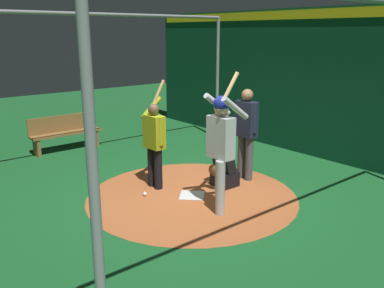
{
  "coord_description": "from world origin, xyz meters",
  "views": [
    {
      "loc": [
        4.31,
        5.23,
        2.8
      ],
      "look_at": [
        0.0,
        0.0,
        0.95
      ],
      "focal_mm": 38.68,
      "sensor_mm": 36.0,
      "label": 1
    }
  ],
  "objects_px": {
    "catcher": "(223,168)",
    "baseball_0": "(158,175)",
    "baseball_1": "(145,194)",
    "visitor": "(154,140)",
    "home_plate": "(192,195)",
    "batter": "(221,141)",
    "umpire": "(246,129)",
    "bench": "(65,132)"
  },
  "relations": [
    {
      "from": "catcher",
      "to": "umpire",
      "type": "bearing_deg",
      "value": -176.48
    },
    {
      "from": "home_plate",
      "to": "umpire",
      "type": "xyz_separation_m",
      "value": [
        -1.37,
        -0.04,
        0.98
      ]
    },
    {
      "from": "baseball_1",
      "to": "baseball_0",
      "type": "bearing_deg",
      "value": -137.81
    },
    {
      "from": "batter",
      "to": "catcher",
      "type": "bearing_deg",
      "value": -136.4
    },
    {
      "from": "home_plate",
      "to": "umpire",
      "type": "relative_size",
      "value": 0.24
    },
    {
      "from": "visitor",
      "to": "baseball_0",
      "type": "bearing_deg",
      "value": -130.54
    },
    {
      "from": "catcher",
      "to": "bench",
      "type": "height_order",
      "value": "catcher"
    },
    {
      "from": "batter",
      "to": "bench",
      "type": "relative_size",
      "value": 1.28
    },
    {
      "from": "catcher",
      "to": "baseball_0",
      "type": "bearing_deg",
      "value": -62.08
    },
    {
      "from": "bench",
      "to": "baseball_0",
      "type": "relative_size",
      "value": 23.03
    },
    {
      "from": "catcher",
      "to": "visitor",
      "type": "bearing_deg",
      "value": -38.07
    },
    {
      "from": "home_plate",
      "to": "batter",
      "type": "relative_size",
      "value": 0.19
    },
    {
      "from": "catcher",
      "to": "batter",
      "type": "bearing_deg",
      "value": 43.6
    },
    {
      "from": "umpire",
      "to": "bench",
      "type": "bearing_deg",
      "value": -65.98
    },
    {
      "from": "umpire",
      "to": "baseball_0",
      "type": "relative_size",
      "value": 23.87
    },
    {
      "from": "batter",
      "to": "umpire",
      "type": "distance_m",
      "value": 1.58
    },
    {
      "from": "umpire",
      "to": "baseball_0",
      "type": "distance_m",
      "value": 1.97
    },
    {
      "from": "home_plate",
      "to": "baseball_1",
      "type": "bearing_deg",
      "value": -38.79
    },
    {
      "from": "baseball_0",
      "to": "catcher",
      "type": "bearing_deg",
      "value": 117.92
    },
    {
      "from": "umpire",
      "to": "baseball_0",
      "type": "xyz_separation_m",
      "value": [
        1.26,
        -1.17,
        -0.95
      ]
    },
    {
      "from": "umpire",
      "to": "catcher",
      "type": "bearing_deg",
      "value": 3.52
    },
    {
      "from": "umpire",
      "to": "bench",
      "type": "relative_size",
      "value": 1.04
    },
    {
      "from": "umpire",
      "to": "visitor",
      "type": "height_order",
      "value": "visitor"
    },
    {
      "from": "baseball_0",
      "to": "home_plate",
      "type": "bearing_deg",
      "value": 84.78
    },
    {
      "from": "catcher",
      "to": "baseball_1",
      "type": "distance_m",
      "value": 1.52
    },
    {
      "from": "home_plate",
      "to": "bench",
      "type": "relative_size",
      "value": 0.25
    },
    {
      "from": "home_plate",
      "to": "baseball_1",
      "type": "distance_m",
      "value": 0.83
    },
    {
      "from": "visitor",
      "to": "baseball_1",
      "type": "height_order",
      "value": "visitor"
    },
    {
      "from": "batter",
      "to": "baseball_0",
      "type": "distance_m",
      "value": 2.22
    },
    {
      "from": "catcher",
      "to": "baseball_0",
      "type": "height_order",
      "value": "catcher"
    },
    {
      "from": "baseball_1",
      "to": "visitor",
      "type": "bearing_deg",
      "value": -147.69
    },
    {
      "from": "batter",
      "to": "visitor",
      "type": "bearing_deg",
      "value": -81.04
    },
    {
      "from": "umpire",
      "to": "home_plate",
      "type": "bearing_deg",
      "value": 1.54
    },
    {
      "from": "umpire",
      "to": "baseball_1",
      "type": "xyz_separation_m",
      "value": [
        2.02,
        -0.48,
        -0.95
      ]
    },
    {
      "from": "umpire",
      "to": "bench",
      "type": "distance_m",
      "value": 4.62
    },
    {
      "from": "batter",
      "to": "baseball_0",
      "type": "relative_size",
      "value": 29.58
    },
    {
      "from": "catcher",
      "to": "visitor",
      "type": "height_order",
      "value": "visitor"
    },
    {
      "from": "baseball_1",
      "to": "home_plate",
      "type": "bearing_deg",
      "value": 141.21
    },
    {
      "from": "batter",
      "to": "umpire",
      "type": "height_order",
      "value": "batter"
    },
    {
      "from": "batter",
      "to": "bench",
      "type": "height_order",
      "value": "batter"
    },
    {
      "from": "home_plate",
      "to": "batter",
      "type": "xyz_separation_m",
      "value": [
        0.01,
        0.72,
        1.13
      ]
    },
    {
      "from": "catcher",
      "to": "umpire",
      "type": "xyz_separation_m",
      "value": [
        -0.62,
        -0.04,
        0.64
      ]
    }
  ]
}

